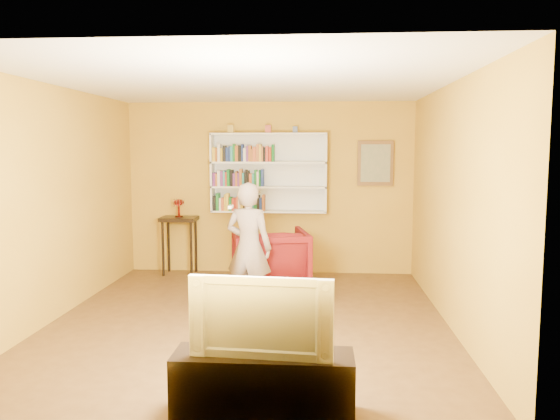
{
  "coord_description": "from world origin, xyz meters",
  "views": [
    {
      "loc": [
        0.81,
        -6.09,
        1.97
      ],
      "look_at": [
        0.3,
        0.75,
        1.2
      ],
      "focal_mm": 35.0,
      "sensor_mm": 36.0,
      "label": 1
    }
  ],
  "objects_px": {
    "person": "(249,248)",
    "tv_cabinet": "(263,384)",
    "console_table": "(179,227)",
    "ruby_lustre": "(179,204)",
    "television": "(263,314)",
    "bookshelf": "(269,173)",
    "armchair": "(270,262)"
  },
  "relations": [
    {
      "from": "person",
      "to": "tv_cabinet",
      "type": "distance_m",
      "value": 2.68
    },
    {
      "from": "console_table",
      "to": "ruby_lustre",
      "type": "relative_size",
      "value": 3.23
    },
    {
      "from": "ruby_lustre",
      "to": "tv_cabinet",
      "type": "height_order",
      "value": "ruby_lustre"
    },
    {
      "from": "ruby_lustre",
      "to": "television",
      "type": "distance_m",
      "value": 4.86
    },
    {
      "from": "bookshelf",
      "to": "tv_cabinet",
      "type": "distance_m",
      "value": 4.87
    },
    {
      "from": "bookshelf",
      "to": "ruby_lustre",
      "type": "bearing_deg",
      "value": -173.52
    },
    {
      "from": "bookshelf",
      "to": "armchair",
      "type": "xyz_separation_m",
      "value": [
        0.14,
        -1.34,
        -1.14
      ]
    },
    {
      "from": "ruby_lustre",
      "to": "person",
      "type": "bearing_deg",
      "value": -54.76
    },
    {
      "from": "bookshelf",
      "to": "person",
      "type": "distance_m",
      "value": 2.23
    },
    {
      "from": "console_table",
      "to": "bookshelf",
      "type": "bearing_deg",
      "value": 6.48
    },
    {
      "from": "console_table",
      "to": "television",
      "type": "height_order",
      "value": "television"
    },
    {
      "from": "armchair",
      "to": "television",
      "type": "height_order",
      "value": "television"
    },
    {
      "from": "console_table",
      "to": "tv_cabinet",
      "type": "height_order",
      "value": "console_table"
    },
    {
      "from": "console_table",
      "to": "television",
      "type": "distance_m",
      "value": 4.85
    },
    {
      "from": "bookshelf",
      "to": "ruby_lustre",
      "type": "distance_m",
      "value": 1.49
    },
    {
      "from": "person",
      "to": "television",
      "type": "height_order",
      "value": "person"
    },
    {
      "from": "ruby_lustre",
      "to": "person",
      "type": "xyz_separation_m",
      "value": [
        1.36,
        -1.92,
        -0.32
      ]
    },
    {
      "from": "bookshelf",
      "to": "television",
      "type": "height_order",
      "value": "bookshelf"
    },
    {
      "from": "bookshelf",
      "to": "television",
      "type": "distance_m",
      "value": 4.75
    },
    {
      "from": "person",
      "to": "armchair",
      "type": "bearing_deg",
      "value": -88.75
    },
    {
      "from": "armchair",
      "to": "television",
      "type": "relative_size",
      "value": 0.96
    },
    {
      "from": "console_table",
      "to": "tv_cabinet",
      "type": "distance_m",
      "value": 4.87
    },
    {
      "from": "bookshelf",
      "to": "console_table",
      "type": "bearing_deg",
      "value": -173.52
    },
    {
      "from": "bookshelf",
      "to": "person",
      "type": "xyz_separation_m",
      "value": [
        -0.05,
        -2.08,
        -0.81
      ]
    },
    {
      "from": "person",
      "to": "console_table",
      "type": "bearing_deg",
      "value": -39.39
    },
    {
      "from": "bookshelf",
      "to": "console_table",
      "type": "relative_size",
      "value": 1.98
    },
    {
      "from": "person",
      "to": "television",
      "type": "xyz_separation_m",
      "value": [
        0.45,
        -2.58,
        -0.01
      ]
    },
    {
      "from": "bookshelf",
      "to": "television",
      "type": "bearing_deg",
      "value": -85.14
    },
    {
      "from": "tv_cabinet",
      "to": "ruby_lustre",
      "type": "bearing_deg",
      "value": 111.82
    },
    {
      "from": "person",
      "to": "tv_cabinet",
      "type": "xyz_separation_m",
      "value": [
        0.45,
        -2.58,
        -0.55
      ]
    },
    {
      "from": "armchair",
      "to": "person",
      "type": "bearing_deg",
      "value": 63.45
    },
    {
      "from": "ruby_lustre",
      "to": "armchair",
      "type": "bearing_deg",
      "value": -37.44
    }
  ]
}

